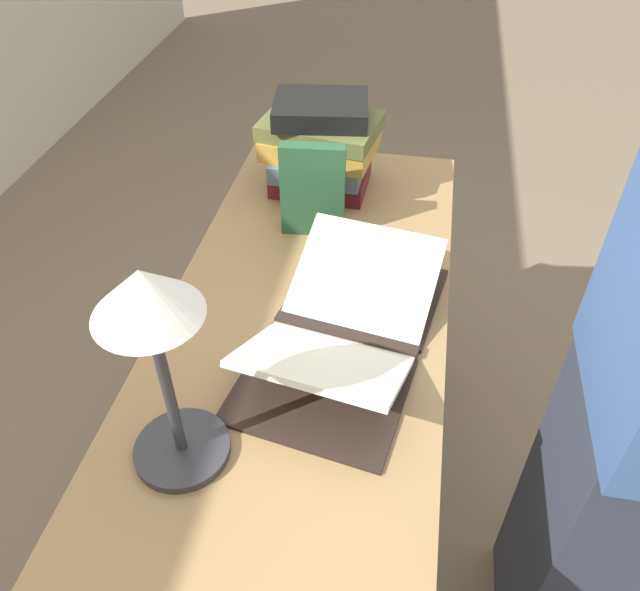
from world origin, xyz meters
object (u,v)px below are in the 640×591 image
at_px(reading_lamp, 153,331).
at_px(coffee_mug, 402,259).
at_px(book_stack_tall, 321,145).
at_px(book_standing_upright, 313,191).
at_px(open_book, 346,326).

relative_size(reading_lamp, coffee_mug, 3.43).
height_order(book_stack_tall, coffee_mug, book_stack_tall).
height_order(book_stack_tall, reading_lamp, reading_lamp).
bearing_deg(book_standing_upright, reading_lamp, 166.45).
xyz_separation_m(open_book, coffee_mug, (0.22, -0.09, 0.01)).
bearing_deg(book_stack_tall, reading_lamp, 174.93).
xyz_separation_m(book_stack_tall, reading_lamp, (-0.85, 0.07, 0.16)).
xyz_separation_m(book_stack_tall, book_standing_upright, (-0.20, -0.02, -0.01)).
relative_size(open_book, book_stack_tall, 1.92).
bearing_deg(reading_lamp, book_stack_tall, -5.07).
bearing_deg(coffee_mug, open_book, 157.82).
bearing_deg(book_stack_tall, book_standing_upright, -174.94).
relative_size(book_standing_upright, coffee_mug, 2.01).
relative_size(book_stack_tall, coffee_mug, 2.71).
bearing_deg(open_book, coffee_mug, -12.44).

